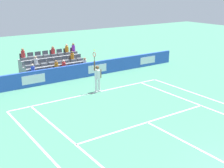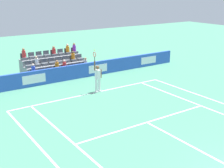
% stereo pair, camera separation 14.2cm
% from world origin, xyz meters
% --- Properties ---
extents(line_baseline, '(10.97, 0.10, 0.01)m').
position_xyz_m(line_baseline, '(0.00, -11.89, 0.00)').
color(line_baseline, white).
rests_on(line_baseline, ground).
extents(line_service, '(8.23, 0.10, 0.01)m').
position_xyz_m(line_service, '(0.00, -6.40, 0.00)').
color(line_service, white).
rests_on(line_service, ground).
extents(line_centre_service, '(0.10, 6.40, 0.01)m').
position_xyz_m(line_centre_service, '(0.00, -3.20, 0.00)').
color(line_centre_service, white).
rests_on(line_centre_service, ground).
extents(line_singles_sideline_left, '(0.10, 11.89, 0.01)m').
position_xyz_m(line_singles_sideline_left, '(4.12, -5.95, 0.00)').
color(line_singles_sideline_left, white).
rests_on(line_singles_sideline_left, ground).
extents(line_singles_sideline_right, '(0.10, 11.89, 0.01)m').
position_xyz_m(line_singles_sideline_right, '(-4.12, -5.95, 0.00)').
color(line_singles_sideline_right, white).
rests_on(line_singles_sideline_right, ground).
extents(line_doubles_sideline_left, '(0.10, 11.89, 0.01)m').
position_xyz_m(line_doubles_sideline_left, '(5.49, -5.95, 0.00)').
color(line_doubles_sideline_left, white).
rests_on(line_doubles_sideline_left, ground).
extents(line_doubles_sideline_right, '(0.10, 11.89, 0.01)m').
position_xyz_m(line_doubles_sideline_right, '(-5.49, -5.95, 0.00)').
color(line_doubles_sideline_right, white).
rests_on(line_doubles_sideline_right, ground).
extents(line_centre_mark, '(0.10, 0.20, 0.01)m').
position_xyz_m(line_centre_mark, '(0.00, -11.79, 0.00)').
color(line_centre_mark, white).
rests_on(line_centre_mark, ground).
extents(sponsor_barrier, '(20.78, 0.22, 1.09)m').
position_xyz_m(sponsor_barrier, '(-0.00, -15.47, 0.55)').
color(sponsor_barrier, blue).
rests_on(sponsor_barrier, ground).
extents(tennis_player, '(0.53, 0.37, 2.85)m').
position_xyz_m(tennis_player, '(-0.45, -11.91, 0.99)').
color(tennis_player, white).
rests_on(tennis_player, ground).
extents(stadium_stand, '(4.96, 2.85, 2.18)m').
position_xyz_m(stadium_stand, '(-0.00, -17.77, 0.56)').
color(stadium_stand, gray).
rests_on(stadium_stand, ground).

